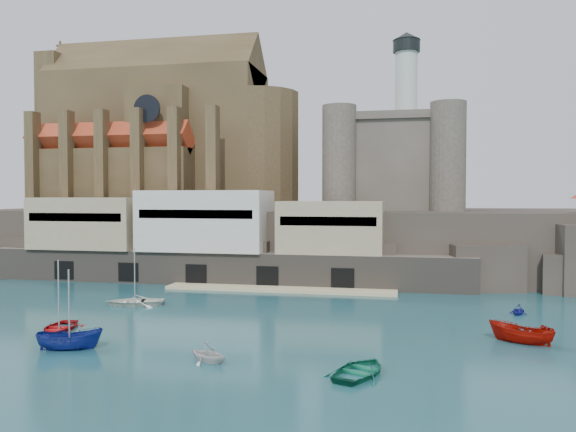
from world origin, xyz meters
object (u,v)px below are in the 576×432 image
(church, at_px, (166,141))
(boat_1, at_px, (208,361))
(castle_keep, at_px, (394,159))
(boat_2, at_px, (70,349))
(boat_0, at_px, (59,330))

(church, relative_size, boat_1, 13.67)
(castle_keep, relative_size, boat_1, 8.52)
(boat_2, bearing_deg, boat_1, -111.71)
(boat_0, bearing_deg, boat_2, -61.58)
(castle_keep, bearing_deg, boat_2, -114.44)
(boat_0, height_order, boat_1, boat_0)
(church, bearing_deg, boat_0, -77.31)
(boat_0, bearing_deg, castle_keep, 47.45)
(castle_keep, relative_size, boat_0, 5.52)
(boat_1, bearing_deg, boat_0, 93.66)
(boat_0, distance_m, boat_1, 17.86)
(boat_0, xyz_separation_m, boat_2, (4.74, -5.71, 0.00))
(church, xyz_separation_m, boat_1, (27.62, -55.42, -22.13))
(boat_0, height_order, boat_2, boat_0)
(castle_keep, distance_m, boat_0, 59.18)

